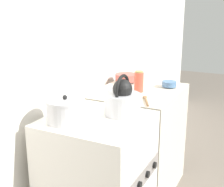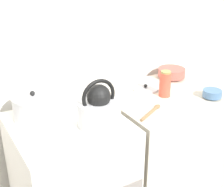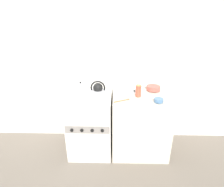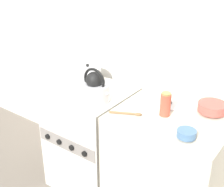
# 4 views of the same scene
# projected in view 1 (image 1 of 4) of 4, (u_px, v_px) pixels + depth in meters

# --- Properties ---
(wall_back) EXTENTS (7.00, 0.06, 2.50)m
(wall_back) POSITION_uv_depth(u_px,v_px,m) (41.00, 57.00, 2.01)
(wall_back) COLOR silver
(wall_back) RESTS_ON ground_plane
(stove) EXTENTS (0.61, 0.64, 0.90)m
(stove) POSITION_uv_depth(u_px,v_px,m) (98.00, 182.00, 2.05)
(stove) COLOR silver
(stove) RESTS_ON ground_plane
(counter) EXTENTS (0.79, 0.64, 0.90)m
(counter) POSITION_uv_depth(u_px,v_px,m) (137.00, 140.00, 2.68)
(counter) COLOR beige
(counter) RESTS_ON ground_plane
(kettle) EXTENTS (0.28, 0.23, 0.26)m
(kettle) POSITION_uv_depth(u_px,v_px,m) (123.00, 100.00, 1.98)
(kettle) COLOR silver
(kettle) RESTS_ON stove
(cooking_pot) EXTENTS (0.23, 0.23, 0.17)m
(cooking_pot) POSITION_uv_depth(u_px,v_px,m) (65.00, 111.00, 1.85)
(cooking_pot) COLOR silver
(cooking_pot) RESTS_ON stove
(enamel_bowl) EXTENTS (0.20, 0.20, 0.07)m
(enamel_bowl) POSITION_uv_depth(u_px,v_px,m) (126.00, 78.00, 2.80)
(enamel_bowl) COLOR #B75147
(enamel_bowl) RESTS_ON counter
(small_ceramic_bowl) EXTENTS (0.12, 0.12, 0.05)m
(small_ceramic_bowl) POSITION_uv_depth(u_px,v_px,m) (169.00, 84.00, 2.62)
(small_ceramic_bowl) COLOR #4C729E
(small_ceramic_bowl) RESTS_ON counter
(storage_jar) EXTENTS (0.07, 0.07, 0.17)m
(storage_jar) POSITION_uv_depth(u_px,v_px,m) (139.00, 82.00, 2.48)
(storage_jar) COLOR #CC4C38
(storage_jar) RESTS_ON counter
(loose_pot_lid) EXTENTS (0.18, 0.18, 0.03)m
(loose_pot_lid) POSITION_uv_depth(u_px,v_px,m) (119.00, 90.00, 2.54)
(loose_pot_lid) COLOR silver
(loose_pot_lid) RESTS_ON counter
(wooden_spoon) EXTENTS (0.22, 0.12, 0.02)m
(wooden_spoon) POSITION_uv_depth(u_px,v_px,m) (146.00, 100.00, 2.26)
(wooden_spoon) COLOR olive
(wooden_spoon) RESTS_ON counter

